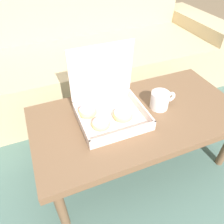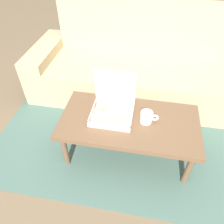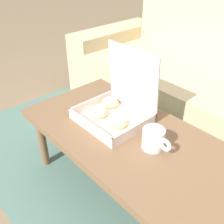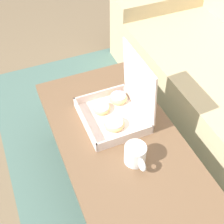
% 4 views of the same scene
% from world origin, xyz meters
% --- Properties ---
extents(ground_plane, '(12.00, 12.00, 0.00)m').
position_xyz_m(ground_plane, '(0.00, 0.00, 0.00)').
color(ground_plane, '#756047').
extents(area_rug, '(2.45, 1.85, 0.01)m').
position_xyz_m(area_rug, '(0.00, 0.30, 0.01)').
color(area_rug, '#4C6B60').
rests_on(area_rug, ground_plane).
extents(couch, '(2.33, 0.85, 0.93)m').
position_xyz_m(couch, '(0.00, 0.84, 0.30)').
color(couch, tan).
rests_on(couch, ground_plane).
extents(coffee_table, '(1.08, 0.55, 0.39)m').
position_xyz_m(coffee_table, '(0.00, -0.08, 0.35)').
color(coffee_table, brown).
rests_on(coffee_table, ground_plane).
extents(pastry_box, '(0.32, 0.29, 0.34)m').
position_xyz_m(pastry_box, '(-0.15, -0.02, 0.46)').
color(pastry_box, silver).
rests_on(pastry_box, coffee_table).
extents(coffee_mug, '(0.14, 0.10, 0.09)m').
position_xyz_m(coffee_mug, '(0.13, -0.07, 0.44)').
color(coffee_mug, white).
rests_on(coffee_mug, coffee_table).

